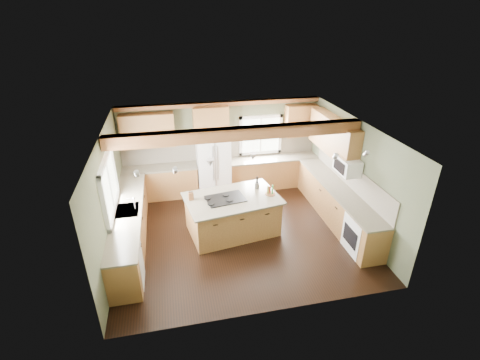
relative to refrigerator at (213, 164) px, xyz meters
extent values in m
plane|color=black|center=(0.30, -2.12, -0.90)|extent=(5.60, 5.60, 0.00)
plane|color=silver|center=(0.30, -2.12, 1.70)|extent=(5.60, 5.60, 0.00)
plane|color=#4F573E|center=(0.30, 0.38, 0.40)|extent=(5.60, 0.00, 5.60)
plane|color=#4F573E|center=(-2.50, -2.12, 0.40)|extent=(0.00, 5.00, 5.00)
plane|color=#4F573E|center=(3.10, -2.12, 0.40)|extent=(0.00, 5.00, 5.00)
cube|color=brown|center=(0.30, -2.02, 1.57)|extent=(5.55, 0.26, 0.26)
cube|color=brown|center=(0.30, 0.28, 1.64)|extent=(5.55, 0.20, 0.10)
cube|color=brown|center=(0.30, 0.36, 0.31)|extent=(5.58, 0.03, 0.58)
cube|color=brown|center=(3.08, -2.07, 0.31)|extent=(0.03, 3.70, 0.58)
cube|color=brown|center=(-1.49, 0.08, -0.46)|extent=(2.02, 0.60, 0.88)
cube|color=#504A3B|center=(-1.49, 0.08, 0.00)|extent=(2.06, 0.64, 0.04)
cube|color=brown|center=(1.79, 0.08, -0.46)|extent=(2.62, 0.60, 0.88)
cube|color=#504A3B|center=(1.79, 0.08, 0.00)|extent=(2.66, 0.64, 0.04)
cube|color=brown|center=(-2.20, -2.07, -0.46)|extent=(0.60, 3.70, 0.88)
cube|color=#504A3B|center=(-2.20, -2.07, 0.00)|extent=(0.64, 3.74, 0.04)
cube|color=brown|center=(2.80, -2.07, -0.46)|extent=(0.60, 3.70, 0.88)
cube|color=#504A3B|center=(2.80, -2.07, 0.00)|extent=(0.64, 3.74, 0.04)
cube|color=brown|center=(-1.69, 0.21, 1.05)|extent=(1.40, 0.35, 0.90)
cube|color=brown|center=(0.00, 0.21, 1.25)|extent=(0.96, 0.35, 0.70)
cube|color=brown|center=(2.92, -1.22, 1.05)|extent=(0.35, 2.20, 0.90)
cube|color=brown|center=(2.60, 0.21, 1.05)|extent=(0.90, 0.35, 0.90)
cube|color=white|center=(-2.48, -2.07, 0.65)|extent=(0.04, 1.60, 1.05)
cube|color=white|center=(1.45, 0.36, 0.65)|extent=(1.10, 0.04, 1.00)
cube|color=#262628|center=(-2.20, -2.07, 0.01)|extent=(0.50, 0.65, 0.03)
cylinder|color=#B2B2B7|center=(-2.02, -2.07, 0.15)|extent=(0.02, 0.02, 0.28)
cube|color=white|center=(-2.19, -3.37, -0.47)|extent=(0.60, 0.60, 0.84)
cube|color=white|center=(2.79, -3.37, -0.47)|extent=(0.60, 0.72, 0.84)
cube|color=white|center=(2.88, -2.17, 0.65)|extent=(0.40, 0.70, 0.38)
cone|color=#B2B2B7|center=(-0.34, -2.10, 0.98)|extent=(0.18, 0.18, 0.16)
cone|color=#B2B2B7|center=(0.65, -1.94, 0.98)|extent=(0.18, 0.18, 0.16)
cube|color=white|center=(0.00, 0.00, 0.00)|extent=(0.90, 0.74, 1.80)
cube|color=brown|center=(0.15, -2.02, -0.46)|extent=(2.17, 1.52, 0.88)
cube|color=#504A3B|center=(0.15, -2.02, 0.00)|extent=(2.33, 1.68, 0.04)
cube|color=black|center=(-0.01, -2.05, 0.03)|extent=(0.95, 0.71, 0.02)
cube|color=brown|center=(-0.79, -1.92, 0.11)|extent=(0.12, 0.10, 0.18)
cylinder|color=#463B38|center=(0.83, -1.68, 0.09)|extent=(0.12, 0.12, 0.14)
camera|label=1|loc=(-1.14, -8.91, 3.99)|focal=26.00mm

